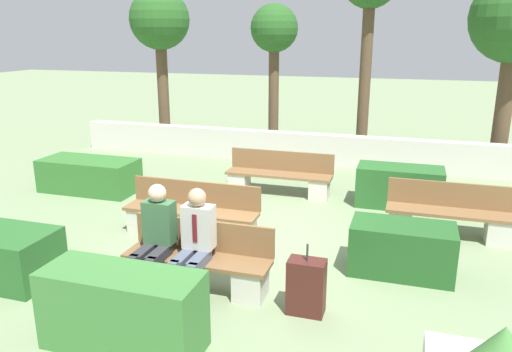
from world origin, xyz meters
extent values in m
plane|color=gray|center=(0.00, 0.00, 0.00)|extent=(60.00, 60.00, 0.00)
cube|color=beige|center=(0.00, 4.99, 0.37)|extent=(12.44, 0.30, 0.74)
cube|color=brown|center=(-0.15, -1.64, 0.41)|extent=(1.87, 0.44, 0.05)
cube|color=brown|center=(-0.15, -1.40, 0.63)|extent=(1.87, 0.04, 0.40)
cube|color=beige|center=(-0.85, -1.64, 0.19)|extent=(0.36, 0.40, 0.38)
cube|color=beige|center=(0.55, -1.64, 0.19)|extent=(0.36, 0.40, 0.38)
cube|color=brown|center=(-0.94, -0.09, 0.41)|extent=(2.17, 0.44, 0.05)
cube|color=brown|center=(-0.94, 0.15, 0.63)|extent=(2.17, 0.04, 0.40)
cube|color=beige|center=(-1.79, -0.09, 0.19)|extent=(0.36, 0.40, 0.38)
cube|color=beige|center=(-0.09, -0.09, 0.19)|extent=(0.36, 0.40, 0.38)
cube|color=brown|center=(-0.16, 2.36, 0.41)|extent=(2.10, 0.44, 0.05)
cube|color=brown|center=(-0.16, 2.60, 0.63)|extent=(2.10, 0.04, 0.40)
cube|color=beige|center=(-0.98, 2.36, 0.19)|extent=(0.36, 0.40, 0.38)
cube|color=beige|center=(0.66, 2.36, 0.19)|extent=(0.36, 0.40, 0.38)
cube|color=brown|center=(2.93, 1.05, 0.41)|extent=(1.91, 0.44, 0.05)
cube|color=brown|center=(2.93, 1.30, 0.63)|extent=(1.91, 0.04, 0.40)
cube|color=beige|center=(2.21, 1.05, 0.19)|extent=(0.36, 0.40, 0.38)
cube|color=beige|center=(3.66, 1.05, 0.19)|extent=(0.36, 0.40, 0.38)
cube|color=#515B70|center=(-0.22, -1.85, 0.50)|extent=(0.14, 0.46, 0.13)
cube|color=#515B70|center=(-0.02, -1.85, 0.50)|extent=(0.14, 0.46, 0.13)
cube|color=#515B70|center=(-0.24, -2.08, 0.28)|extent=(0.11, 0.11, 0.56)
cube|color=#515B70|center=(0.00, -2.08, 0.28)|extent=(0.11, 0.11, 0.56)
cube|color=beige|center=(-0.12, -1.61, 0.83)|extent=(0.38, 0.22, 0.54)
sphere|color=tan|center=(-0.12, -1.63, 1.21)|extent=(0.22, 0.22, 0.22)
cube|color=maroon|center=(-0.12, -1.72, 0.85)|extent=(0.06, 0.01, 0.35)
cube|color=#333338|center=(-0.75, -1.85, 0.50)|extent=(0.14, 0.46, 0.13)
cube|color=#333338|center=(-0.55, -1.85, 0.50)|extent=(0.14, 0.46, 0.13)
cube|color=#333338|center=(-0.77, -2.08, 0.28)|extent=(0.11, 0.11, 0.56)
cube|color=#333338|center=(-0.53, -2.08, 0.28)|extent=(0.11, 0.11, 0.56)
cube|color=#3D6B42|center=(-0.65, -1.61, 0.83)|extent=(0.38, 0.22, 0.54)
sphere|color=beige|center=(-0.65, -1.63, 1.21)|extent=(0.22, 0.22, 0.22)
cube|color=#286028|center=(-2.66, -2.14, 0.33)|extent=(1.37, 0.83, 0.66)
cube|color=#286028|center=(2.14, 2.36, 0.37)|extent=(1.53, 0.71, 0.74)
cube|color=#33702D|center=(-3.87, 1.45, 0.33)|extent=(1.93, 0.87, 0.66)
cube|color=#235623|center=(2.26, -0.41, 0.34)|extent=(1.34, 0.70, 0.68)
cube|color=#3D7A38|center=(-0.37, -2.95, 0.41)|extent=(1.64, 0.62, 0.83)
cube|color=#471E19|center=(1.26, -1.77, 0.33)|extent=(0.42, 0.26, 0.65)
cylinder|color=#333338|center=(1.26, -1.77, 0.75)|extent=(0.02, 0.02, 0.20)
cylinder|color=brown|center=(-4.58, 6.13, 1.50)|extent=(0.32, 0.32, 3.01)
sphere|color=#285B23|center=(-4.58, 6.13, 3.46)|extent=(1.65, 1.65, 1.65)
cylinder|color=brown|center=(-1.32, 6.15, 1.44)|extent=(0.27, 0.27, 2.88)
sphere|color=#285B23|center=(-1.32, 6.15, 3.22)|extent=(1.23, 1.23, 1.23)
cylinder|color=brown|center=(1.06, 6.13, 1.98)|extent=(0.29, 0.29, 3.96)
cylinder|color=brown|center=(4.28, 5.92, 1.44)|extent=(0.38, 0.38, 2.87)
camera|label=1|loc=(2.23, -6.79, 3.09)|focal=35.00mm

